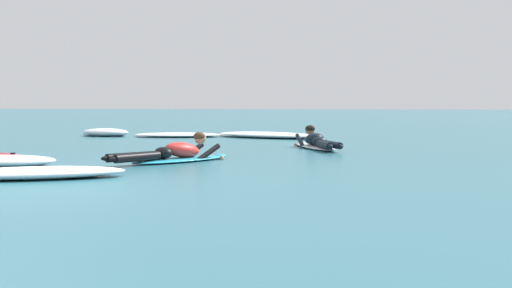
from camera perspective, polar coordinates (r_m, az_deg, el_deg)
ground_plane at (r=18.28m, az=-5.37°, el=0.33°), size 120.00×120.00×0.00m
surfer_near at (r=11.81m, az=-6.68°, el=-0.82°), size 1.83×2.35×0.54m
surfer_far at (r=15.01m, az=5.02°, el=0.13°), size 1.26×2.64×0.55m
whitewater_front at (r=19.84m, az=-6.46°, el=0.75°), size 2.57×1.43×0.12m
whitewater_mid_left at (r=19.21m, az=0.95°, el=0.74°), size 3.31×2.29×0.17m
whitewater_mid_right at (r=20.50m, az=-12.27°, el=0.93°), size 1.56×1.07×0.23m
whitewater_back at (r=9.72m, az=-17.76°, el=-2.30°), size 2.51×1.63×0.16m
whitewater_far_band at (r=11.64m, az=-19.69°, el=-1.34°), size 1.61×1.10×0.18m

